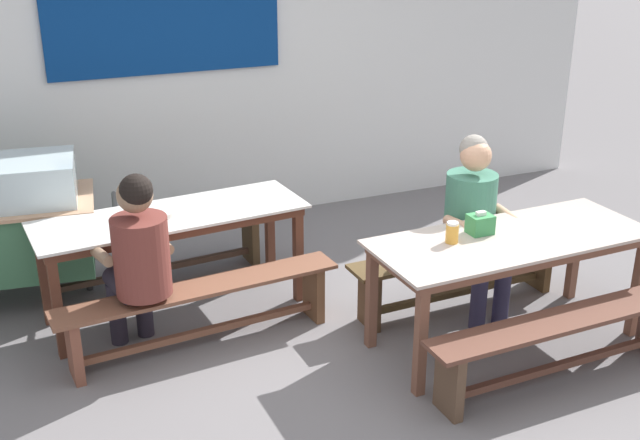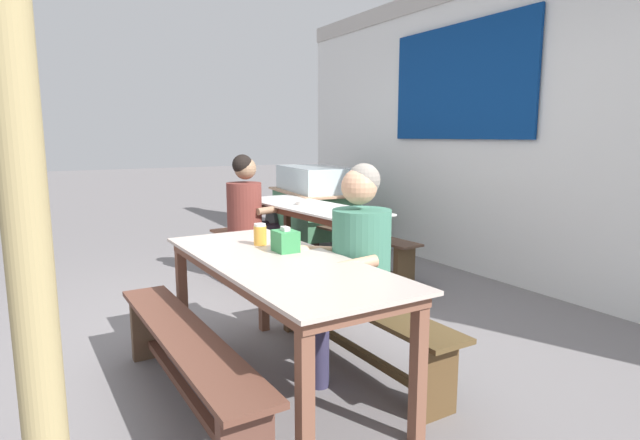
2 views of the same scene
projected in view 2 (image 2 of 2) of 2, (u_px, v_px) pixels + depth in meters
ground_plane at (242, 332)px, 3.73m from camera, size 40.00×40.00×0.00m
backdrop_wall at (511, 120)px, 4.83m from camera, size 7.15×0.23×2.97m
dining_table_far at (309, 213)px, 5.03m from camera, size 1.86×0.76×0.74m
dining_table_near at (277, 272)px, 2.82m from camera, size 1.82×0.76×0.74m
bench_far_back at (352, 244)px, 5.38m from camera, size 1.83×0.41×0.43m
bench_far_front at (262, 257)px, 4.79m from camera, size 1.86×0.41×0.43m
bench_near_back at (355, 320)px, 3.16m from camera, size 1.67×0.31×0.43m
bench_near_front at (185, 357)px, 2.61m from camera, size 1.78×0.31×0.43m
food_cart at (313, 202)px, 6.32m from camera, size 1.74×0.93×1.04m
person_right_near_table at (353, 256)px, 3.02m from camera, size 0.47×0.56×1.25m
person_left_back_turned at (249, 208)px, 5.04m from camera, size 0.49×0.54×1.23m
tissue_box at (285, 241)px, 3.00m from camera, size 0.15×0.12×0.15m
condiment_jar at (260, 234)px, 3.17m from camera, size 0.08×0.08×0.13m
soup_bowl at (305, 203)px, 5.05m from camera, size 0.17×0.17×0.04m
wooden_support_post at (27, 235)px, 1.09m from camera, size 0.09×0.09×2.39m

